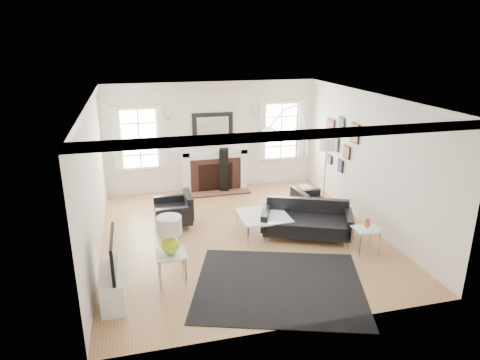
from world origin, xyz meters
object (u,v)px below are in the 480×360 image
object	(u,v)px
coffee_table	(263,216)
sofa	(307,221)
fireplace	(215,171)
gourd_lamp	(170,233)
arc_floor_lamp	(289,152)
armchair_left	(176,211)
armchair_right	(311,205)

from	to	relation	value
coffee_table	sofa	bearing A→B (deg)	-18.56
fireplace	coffee_table	world-z (taller)	fireplace
coffee_table	gourd_lamp	xyz separation A→B (m)	(-1.99, -1.36, 0.50)
fireplace	arc_floor_lamp	xyz separation A→B (m)	(1.48, -1.50, 0.80)
fireplace	armchair_left	distance (m)	2.33
armchair_left	arc_floor_lamp	world-z (taller)	arc_floor_lamp
armchair_left	arc_floor_lamp	bearing A→B (deg)	9.75
arc_floor_lamp	fireplace	bearing A→B (deg)	134.49
coffee_table	gourd_lamp	bearing A→B (deg)	-145.58
sofa	gourd_lamp	size ratio (longest dim) A/B	3.05
armchair_left	arc_floor_lamp	distance (m)	2.93
gourd_lamp	sofa	bearing A→B (deg)	21.05
armchair_right	fireplace	bearing A→B (deg)	126.01
fireplace	armchair_left	size ratio (longest dim) A/B	1.97
gourd_lamp	arc_floor_lamp	xyz separation A→B (m)	(3.01, 2.70, 0.44)
fireplace	gourd_lamp	xyz separation A→B (m)	(-1.54, -4.20, 0.36)
fireplace	coffee_table	distance (m)	2.88
armchair_right	coffee_table	xyz separation A→B (m)	(-1.25, -0.50, 0.08)
sofa	arc_floor_lamp	distance (m)	1.92
sofa	arc_floor_lamp	size ratio (longest dim) A/B	0.78
fireplace	armchair_left	world-z (taller)	fireplace
sofa	armchair_left	size ratio (longest dim) A/B	2.25
armchair_right	arc_floor_lamp	world-z (taller)	arc_floor_lamp
armchair_left	gourd_lamp	xyz separation A→B (m)	(-0.30, -2.23, 0.57)
fireplace	armchair_left	bearing A→B (deg)	-122.10
armchair_right	gourd_lamp	size ratio (longest dim) A/B	1.42
armchair_right	gourd_lamp	world-z (taller)	gourd_lamp
armchair_left	fireplace	bearing A→B (deg)	57.90
sofa	arc_floor_lamp	bearing A→B (deg)	83.15
armchair_left	coffee_table	size ratio (longest dim) A/B	0.90
gourd_lamp	fireplace	bearing A→B (deg)	69.91
armchair_left	gourd_lamp	distance (m)	2.32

